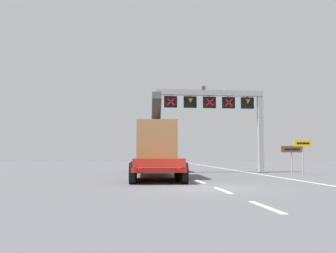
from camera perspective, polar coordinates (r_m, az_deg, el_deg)
name	(u,v)px	position (r m, az deg, el deg)	size (l,w,h in m)	color
ground	(209,188)	(16.98, 6.38, -9.50)	(112.00, 112.00, 0.00)	#5B5B60
lane_markings	(181,174)	(27.83, 1.98, -7.42)	(0.20, 36.60, 0.01)	silver
edge_line_right	(251,173)	(30.21, 12.83, -7.06)	(0.20, 63.00, 0.01)	silver
overhead_lane_gantry	(224,107)	(30.33, 8.65, 3.02)	(9.18, 0.90, 7.03)	#9EA0A5
heavy_haul_truck_red	(155,148)	(26.39, -2.10, -3.29)	(3.63, 14.16, 5.30)	red
exit_sign_yellow	(303,149)	(28.38, 20.24, -3.30)	(1.34, 0.15, 2.53)	#9EA0A5
tourist_info_sign_brown	(292,152)	(30.63, 18.71, -3.79)	(1.79, 0.15, 2.15)	#9EA0A5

